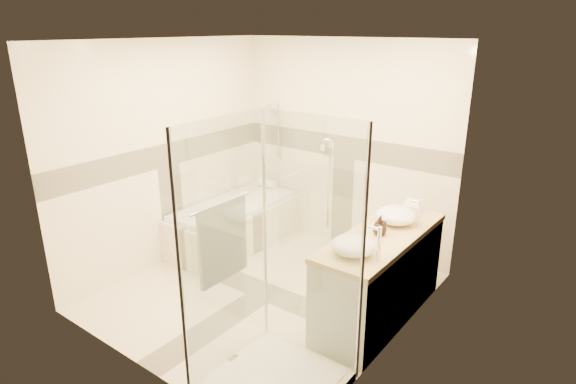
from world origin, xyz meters
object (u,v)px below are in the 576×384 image
Objects in this scene: amenity_bottle_b at (380,226)px; vanity at (380,276)px; bathtub at (235,222)px; vessel_sink_near at (396,215)px; amenity_bottle_a at (381,225)px; shower_enclosure at (269,322)px; vessel_sink_far at (353,245)px.

vanity is at bearing 55.59° from amenity_bottle_b.
bathtub is at bearing 169.91° from amenity_bottle_b.
amenity_bottle_a is (0.00, -0.32, 0.01)m from vessel_sink_near.
amenity_bottle_b is (0.27, 1.24, 0.43)m from shower_enclosure.
vessel_sink_near is 2.42× the size of amenity_bottle_b.
amenity_bottle_b is (2.13, -0.38, 0.62)m from bathtub.
vessel_sink_far is at bearing -21.82° from bathtub.
shower_enclosure reaches higher than vessel_sink_near.
amenity_bottle_a reaches higher than vessel_sink_far.
amenity_bottle_b is at bearing -90.00° from vessel_sink_near.
vessel_sink_near is at bearing 90.00° from amenity_bottle_b.
vessel_sink_far is 2.13× the size of amenity_bottle_a.
vessel_sink_far is 0.49m from amenity_bottle_a.
vanity is 9.27× the size of amenity_bottle_a.
shower_enclosure reaches higher than vanity.
shower_enclosure is at bearing -99.79° from vessel_sink_near.
bathtub is at bearing 138.90° from shower_enclosure.
amenity_bottle_a is 1.08× the size of amenity_bottle_b.
vessel_sink_far is (0.27, 0.77, 0.42)m from shower_enclosure.
vessel_sink_near is at bearing 80.21° from shower_enclosure.
shower_enclosure is at bearing -102.39° from amenity_bottle_b.
vessel_sink_near is (-0.02, 0.31, 0.50)m from vanity.
vanity is 4.35× the size of vessel_sink_far.
vessel_sink_far is at bearing 70.45° from shower_enclosure.
shower_enclosure reaches higher than vessel_sink_far.
shower_enclosure reaches higher than amenity_bottle_b.
vessel_sink_near is at bearing -1.08° from bathtub.
bathtub is 2.25m from amenity_bottle_b.
vessel_sink_near is 0.32m from amenity_bottle_a.
amenity_bottle_a is at bearing 77.75° from shower_enclosure.
vanity is at bearing 77.03° from shower_enclosure.
vanity is 0.51m from amenity_bottle_a.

